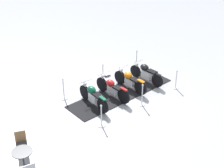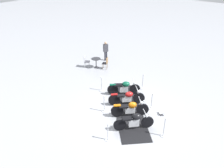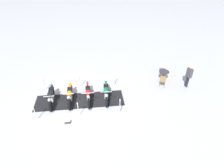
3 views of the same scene
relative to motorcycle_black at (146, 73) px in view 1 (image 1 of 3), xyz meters
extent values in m
plane|color=#A8AAB2|center=(1.19, 1.24, -0.53)|extent=(80.00, 80.00, 0.00)
cube|color=black|center=(1.19, 1.24, -0.52)|extent=(5.06, 5.08, 0.03)
cylinder|color=black|center=(0.53, -0.47, -0.17)|extent=(0.57, 0.52, 0.66)
cylinder|color=black|center=(-0.57, 0.51, -0.17)|extent=(0.57, 0.52, 0.66)
cube|color=silver|center=(-0.02, 0.02, -0.10)|extent=(0.54, 0.51, 0.44)
ellipsoid|color=black|center=(0.08, -0.07, 0.26)|extent=(0.60, 0.59, 0.34)
cube|color=black|center=(-0.30, 0.27, 0.21)|extent=(0.58, 0.57, 0.08)
cube|color=black|center=(-0.57, 0.51, 0.19)|extent=(0.36, 0.34, 0.06)
cylinder|color=silver|center=(0.46, -0.41, 0.11)|extent=(0.28, 0.26, 0.56)
cylinder|color=silver|center=(0.40, -0.36, 0.46)|extent=(0.46, 0.50, 0.04)
sphere|color=silver|center=(0.48, -0.43, 0.26)|extent=(0.18, 0.18, 0.18)
cylinder|color=black|center=(1.30, 0.33, -0.15)|extent=(0.60, 0.59, 0.71)
cylinder|color=black|center=(0.26, 1.34, -0.15)|extent=(0.60, 0.59, 0.71)
cube|color=silver|center=(0.78, 0.84, -0.13)|extent=(0.56, 0.56, 0.36)
ellipsoid|color=#D16B0F|center=(0.88, 0.74, 0.20)|extent=(0.58, 0.58, 0.35)
cube|color=black|center=(0.51, 1.10, 0.15)|extent=(0.59, 0.58, 0.08)
cube|color=#D16B0F|center=(0.26, 1.34, 0.24)|extent=(0.39, 0.38, 0.06)
cylinder|color=silver|center=(1.24, 0.39, 0.15)|extent=(0.29, 0.29, 0.60)
cylinder|color=silver|center=(1.17, 0.46, 0.52)|extent=(0.47, 0.49, 0.04)
sphere|color=silver|center=(1.24, 0.39, 0.32)|extent=(0.18, 0.18, 0.18)
cylinder|color=black|center=(2.14, 1.12, -0.14)|extent=(0.59, 0.57, 0.72)
cylinder|color=black|center=(1.04, 2.17, -0.14)|extent=(0.59, 0.57, 0.72)
cube|color=silver|center=(1.59, 1.65, -0.13)|extent=(0.54, 0.53, 0.35)
ellipsoid|color=#AD1919|center=(1.69, 1.55, 0.18)|extent=(0.58, 0.57, 0.33)
cube|color=black|center=(1.33, 1.90, 0.13)|extent=(0.53, 0.53, 0.08)
cube|color=#AD1919|center=(1.04, 2.17, 0.25)|extent=(0.37, 0.36, 0.06)
cylinder|color=silver|center=(2.09, 1.18, 0.17)|extent=(0.26, 0.25, 0.61)
cylinder|color=silver|center=(2.03, 1.23, 0.53)|extent=(0.55, 0.57, 0.04)
sphere|color=silver|center=(2.11, 1.16, 0.33)|extent=(0.18, 0.18, 0.18)
cylinder|color=black|center=(2.88, 1.92, -0.15)|extent=(0.55, 0.60, 0.70)
cylinder|color=black|center=(1.92, 3.00, -0.15)|extent=(0.55, 0.60, 0.70)
cube|color=silver|center=(2.40, 2.46, -0.10)|extent=(0.51, 0.54, 0.41)
ellipsoid|color=#0F5138|center=(2.48, 2.36, 0.25)|extent=(0.59, 0.60, 0.35)
cube|color=black|center=(2.15, 2.74, 0.20)|extent=(0.58, 0.60, 0.08)
cube|color=#0F5138|center=(1.92, 3.00, 0.23)|extent=(0.36, 0.38, 0.06)
cylinder|color=silver|center=(2.83, 1.97, 0.15)|extent=(0.22, 0.24, 0.60)
cylinder|color=silver|center=(2.79, 2.02, 0.50)|extent=(0.54, 0.48, 0.04)
sphere|color=silver|center=(2.85, 1.94, 0.30)|extent=(0.18, 0.18, 0.18)
cylinder|color=silver|center=(2.18, 0.25, -0.52)|extent=(0.34, 0.34, 0.03)
cylinder|color=silver|center=(2.18, 0.25, -0.03)|extent=(0.05, 0.05, 0.96)
sphere|color=silver|center=(2.18, 0.25, 0.49)|extent=(0.09, 0.09, 0.09)
cylinder|color=silver|center=(0.50, -1.45, -0.52)|extent=(0.30, 0.30, 0.03)
cylinder|color=silver|center=(0.50, -1.45, 0.01)|extent=(0.05, 0.05, 1.02)
sphere|color=silver|center=(0.50, -1.45, 0.55)|extent=(0.09, 0.09, 0.09)
cylinder|color=silver|center=(-1.50, 0.53, -0.52)|extent=(0.30, 0.30, 0.03)
cylinder|color=silver|center=(-1.50, 0.53, -0.05)|extent=(0.05, 0.05, 0.90)
sphere|color=silver|center=(-1.50, 0.53, 0.44)|extent=(0.09, 0.09, 0.09)
cylinder|color=silver|center=(0.19, 2.23, -0.52)|extent=(0.28, 0.28, 0.03)
cylinder|color=silver|center=(0.19, 2.23, -0.01)|extent=(0.05, 0.05, 0.99)
sphere|color=silver|center=(0.19, 2.23, 0.52)|extent=(0.09, 0.09, 0.09)
cylinder|color=silver|center=(3.87, 1.95, -0.52)|extent=(0.35, 0.35, 0.03)
cylinder|color=silver|center=(3.87, 1.95, -0.01)|extent=(0.05, 0.05, 0.98)
sphere|color=silver|center=(3.87, 1.95, 0.51)|extent=(0.09, 0.09, 0.09)
cylinder|color=silver|center=(1.88, 3.93, -0.52)|extent=(0.36, 0.36, 0.03)
cylinder|color=silver|center=(1.88, 3.93, -0.04)|extent=(0.05, 0.05, 0.92)
sphere|color=silver|center=(1.88, 3.93, 0.45)|extent=(0.09, 0.09, 0.09)
cube|color=#333338|center=(2.04, -0.50, -0.52)|extent=(0.39, 0.39, 0.02)
cube|color=white|center=(2.04, -0.50, -0.38)|extent=(0.41, 0.41, 0.11)
cylinder|color=#2D2D33|center=(4.31, 6.68, -0.52)|extent=(0.40, 0.40, 0.02)
cylinder|color=#2D2D33|center=(4.31, 6.68, -0.14)|extent=(0.07, 0.07, 0.74)
cylinder|color=#2D2D33|center=(4.31, 6.68, 0.25)|extent=(0.73, 0.73, 0.03)
cylinder|color=olive|center=(4.37, 6.07, -0.30)|extent=(0.03, 0.03, 0.46)
cylinder|color=olive|center=(4.69, 6.20, -0.30)|extent=(0.03, 0.03, 0.46)
cylinder|color=olive|center=(4.50, 5.76, -0.30)|extent=(0.03, 0.03, 0.46)
cylinder|color=olive|center=(4.81, 5.89, -0.30)|extent=(0.03, 0.03, 0.46)
cube|color=#3F3F47|center=(4.59, 5.98, -0.05)|extent=(0.52, 0.52, 0.04)
cube|color=olive|center=(4.66, 5.81, 0.20)|extent=(0.38, 0.18, 0.47)
camera|label=1|loc=(0.56, 15.09, 7.83)|focal=52.96mm
camera|label=2|loc=(-7.90, -4.94, 7.42)|focal=36.33mm
camera|label=3|loc=(8.61, -4.67, 7.53)|focal=30.36mm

